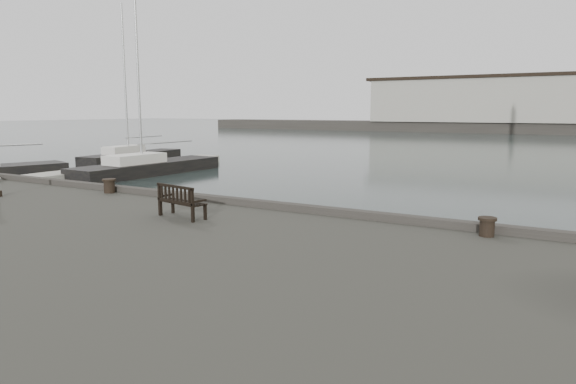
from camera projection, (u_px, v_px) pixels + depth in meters
name	position (u px, v px, depth m)	size (l,w,h in m)	color
ground	(283.00, 265.00, 13.87)	(400.00, 400.00, 0.00)	black
pontoon	(90.00, 173.00, 32.24)	(2.00, 24.00, 0.50)	#9C9991
breakwater	(515.00, 110.00, 94.20)	(140.00, 9.50, 12.20)	#383530
bench	(182.00, 207.00, 12.39)	(1.42, 0.71, 0.78)	black
bollard_left	(109.00, 186.00, 16.15)	(0.42, 0.42, 0.44)	black
bollard_right	(487.00, 227.00, 10.56)	(0.38, 0.38, 0.40)	black
yacht_b	(133.00, 159.00, 41.24)	(2.83, 9.81, 12.83)	black
yacht_c	(149.00, 171.00, 33.62)	(3.08, 11.06, 14.56)	black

